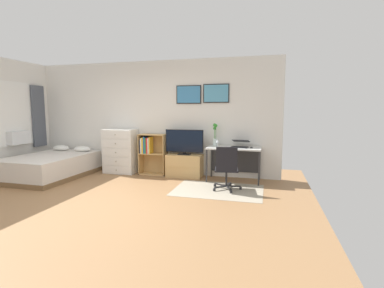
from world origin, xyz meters
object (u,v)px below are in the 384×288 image
at_px(television, 184,142).
at_px(office_chair, 227,167).
at_px(bamboo_vase, 215,135).
at_px(laptop, 240,144).
at_px(bed, 51,166).
at_px(wine_glass, 217,141).
at_px(bookshelf, 150,151).
at_px(desk, 234,153).
at_px(computer_mouse, 251,147).
at_px(tv_stand, 185,166).
at_px(dresser, 120,151).

relative_size(television, office_chair, 1.03).
height_order(office_chair, bamboo_vase, bamboo_vase).
bearing_deg(bamboo_vase, laptop, -10.20).
xyz_separation_m(bed, television, (2.99, 0.79, 0.55)).
xyz_separation_m(bamboo_vase, wine_glass, (0.11, -0.28, -0.10)).
bearing_deg(laptop, bamboo_vase, 175.40).
xyz_separation_m(bed, wine_glass, (3.79, 0.61, 0.62)).
distance_m(bookshelf, bamboo_vase, 1.61).
bearing_deg(bed, bamboo_vase, 14.35).
distance_m(office_chair, wine_glass, 0.86).
xyz_separation_m(television, wine_glass, (0.80, -0.17, 0.06)).
height_order(desk, office_chair, office_chair).
height_order(office_chair, laptop, laptop).
height_order(computer_mouse, bamboo_vase, bamboo_vase).
bearing_deg(office_chair, computer_mouse, 51.96).
height_order(tv_stand, bamboo_vase, bamboo_vase).
distance_m(television, computer_mouse, 1.52).
bearing_deg(office_chair, bookshelf, 146.06).
relative_size(tv_stand, computer_mouse, 7.85).
xyz_separation_m(bookshelf, bamboo_vase, (1.56, 0.03, 0.41)).
relative_size(bed, bamboo_vase, 4.04).
bearing_deg(laptop, television, -174.16).
height_order(tv_stand, desk, desk).
relative_size(bookshelf, office_chair, 1.13).
height_order(tv_stand, office_chair, office_chair).
distance_m(tv_stand, bamboo_vase, 1.00).
xyz_separation_m(bookshelf, wine_glass, (1.67, -0.25, 0.30)).
xyz_separation_m(dresser, bamboo_vase, (2.32, 0.10, 0.44)).
height_order(bed, computer_mouse, computer_mouse).
distance_m(computer_mouse, bamboo_vase, 0.88).
bearing_deg(desk, bookshelf, 177.90).
height_order(laptop, wine_glass, wine_glass).
xyz_separation_m(television, laptop, (1.27, 0.01, -0.01)).
bearing_deg(bookshelf, laptop, -1.86).
height_order(tv_stand, television, television).
bearing_deg(dresser, bed, -149.78).
bearing_deg(office_chair, bamboo_vase, 104.26).
bearing_deg(office_chair, television, 133.37).
bearing_deg(bamboo_vase, bookshelf, -178.74).
relative_size(bed, computer_mouse, 19.51).
distance_m(bookshelf, computer_mouse, 2.40).
bearing_deg(computer_mouse, laptop, 152.43).
xyz_separation_m(computer_mouse, bamboo_vase, (-0.82, 0.23, 0.22)).
xyz_separation_m(bed, tv_stand, (2.99, 0.81, 0.00)).
xyz_separation_m(tv_stand, office_chair, (1.10, -0.88, 0.20)).
relative_size(tv_stand, bamboo_vase, 1.63).
xyz_separation_m(bookshelf, laptop, (2.14, -0.07, 0.23)).
bearing_deg(tv_stand, wine_glass, -13.63).
relative_size(computer_mouse, wine_glass, 0.58).
xyz_separation_m(dresser, office_chair, (2.73, -0.87, -0.08)).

